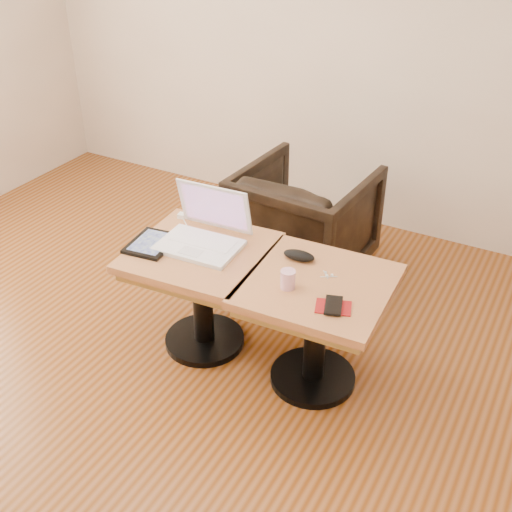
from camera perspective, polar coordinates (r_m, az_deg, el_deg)
The scene contains 11 objects.
room_shell at distance 2.11m, azimuth -14.39°, elevation 10.80°, with size 4.52×4.52×2.71m.
side_table_left at distance 3.02m, azimuth -4.89°, elevation -1.59°, with size 0.65×0.65×0.55m.
side_table_right at distance 2.80m, azimuth 5.43°, elevation -4.67°, with size 0.63×0.63×0.55m.
laptop at distance 2.97m, azimuth -4.63°, elevation 2.03°, with size 0.38×0.34×0.26m.
tablet at distance 3.00m, azimuth -9.24°, elevation 1.10°, with size 0.22×0.26×0.02m.
charging_adapter at distance 3.21m, azimuth -6.59°, elevation 3.59°, with size 0.04×0.04×0.02m, color white.
glasses_case at distance 2.85m, azimuth 3.85°, elevation 0.05°, with size 0.15×0.06×0.05m, color black.
striped_cup at distance 2.66m, azimuth 2.85°, elevation -2.08°, with size 0.06×0.06×0.08m, color #D35A90.
earbuds_tangle at distance 2.76m, azimuth 6.41°, elevation -1.66°, with size 0.07×0.05×0.01m.
phone_on_sleeve at distance 2.58m, azimuth 6.89°, elevation -4.46°, with size 0.17×0.14×0.02m.
armchair at distance 3.66m, azimuth 4.30°, elevation 3.13°, with size 0.68×0.70×0.64m, color black.
Camera 1 is at (1.37, -1.42, 2.07)m, focal length 45.00 mm.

